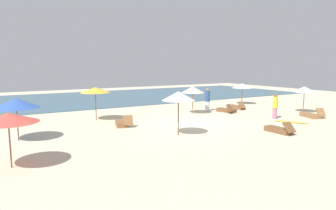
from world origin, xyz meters
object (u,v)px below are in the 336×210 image
Objects in this scene: lounger_1 at (279,130)px; person_1 at (207,100)px; umbrella_4 at (8,118)px; lounger_3 at (227,110)px; lounger_4 at (237,107)px; umbrella_2 at (304,89)px; lounger_0 at (122,123)px; lounger_2 at (311,115)px; umbrella_1 at (178,96)px; umbrella_0 at (193,90)px; surfboard at (291,122)px; umbrella_6 at (16,103)px; umbrella_3 at (242,86)px; umbrella_5 at (95,90)px; person_0 at (275,106)px.

person_1 is at bearing 80.58° from lounger_1.
umbrella_4 is 1.24× the size of lounger_1.
lounger_4 is at bearing 25.76° from lounger_3.
umbrella_2 is 14.46m from lounger_0.
lounger_3 is (-3.60, 4.80, -0.00)m from lounger_2.
umbrella_1 is 7.99m from umbrella_4.
umbrella_0 reaches higher than surfboard.
umbrella_1 reaches higher than umbrella_2.
lounger_4 is (4.22, 7.76, 0.00)m from lounger_1.
umbrella_6 is 14.97m from lounger_3.
umbrella_3 is 0.88× the size of umbrella_5.
umbrella_6 is 1.24× the size of lounger_0.
umbrella_2 is at bearing 6.71° from umbrella_4.
umbrella_4 is at bearing -141.90° from lounger_0.
person_0 is (10.87, -5.70, -1.17)m from umbrella_5.
umbrella_1 is 4.59m from lounger_0.
lounger_3 is 0.87× the size of surfboard.
umbrella_4 is 16.21m from surfboard.
lounger_2 is 0.96× the size of person_1.
umbrella_4 is 1.19× the size of lounger_3.
umbrella_3 is at bearing 95.79° from umbrella_2.
umbrella_2 is 7.52m from person_1.
umbrella_5 reaches higher than lounger_4.
umbrella_5 reaches higher than lounger_1.
umbrella_4 is 4.22m from umbrella_6.
umbrella_2 is 1.20× the size of lounger_1.
umbrella_4 is 15.94m from person_1.
umbrella_6 is (-4.91, -3.26, -0.18)m from umbrella_5.
umbrella_0 reaches higher than person_0.
umbrella_5 is at bearing 176.06° from person_1.
lounger_3 is at bearing 5.29° from umbrella_6.
umbrella_4 is 19.00m from lounger_2.
umbrella_1 is 1.15× the size of umbrella_2.
lounger_2 is (6.33, -5.60, -1.68)m from umbrella_0.
umbrella_5 reaches higher than umbrella_0.
umbrella_2 is 5.41m from lounger_4.
umbrella_3 is 11.92m from lounger_1.
lounger_0 is 1.01× the size of person_0.
lounger_0 is at bearing -175.73° from lounger_3.
person_1 is (-1.91, 5.09, 0.03)m from person_0.
surfboard is at bearing -170.24° from lounger_2.
lounger_0 reaches higher than lounger_4.
lounger_0 is at bearing 170.06° from umbrella_2.
lounger_4 is 2.99m from person_1.
umbrella_6 is at bearing 171.21° from person_0.
umbrella_3 is (11.84, 7.37, -0.35)m from umbrella_1.
lounger_2 is at bearing 2.29° from umbrella_4.
umbrella_0 reaches higher than lounger_2.
umbrella_4 is at bearing -177.71° from lounger_2.
umbrella_6 is 1.28× the size of lounger_1.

